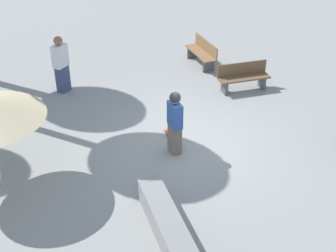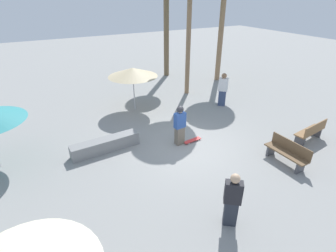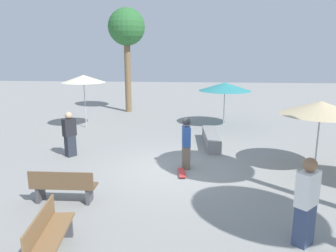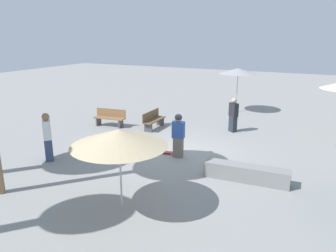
% 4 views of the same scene
% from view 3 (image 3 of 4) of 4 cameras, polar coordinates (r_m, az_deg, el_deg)
% --- Properties ---
extents(ground_plane, '(60.00, 60.00, 0.00)m').
position_cam_3_polar(ground_plane, '(10.45, 1.03, -7.63)').
color(ground_plane, gray).
extents(skater_main, '(0.46, 0.29, 1.66)m').
position_cam_3_polar(skater_main, '(10.33, 3.19, -2.68)').
color(skater_main, '#726656').
rests_on(skater_main, ground_plane).
extents(skateboard, '(0.82, 0.28, 0.07)m').
position_cam_3_polar(skateboard, '(10.07, 2.41, -8.11)').
color(skateboard, red).
rests_on(skateboard, ground_plane).
extents(concrete_ledge, '(2.65, 0.64, 0.50)m').
position_cam_3_polar(concrete_ledge, '(13.18, 7.50, -2.22)').
color(concrete_ledge, gray).
rests_on(concrete_ledge, ground_plane).
extents(bench_near, '(1.64, 0.63, 0.85)m').
position_cam_3_polar(bench_near, '(6.60, -20.03, -17.37)').
color(bench_near, '#47474C').
rests_on(bench_near, ground_plane).
extents(bench_far, '(0.47, 1.61, 0.85)m').
position_cam_3_polar(bench_far, '(8.57, -17.77, -9.98)').
color(bench_far, '#47474C').
rests_on(bench_far, ground_plane).
extents(shade_umbrella_cream, '(2.09, 2.09, 2.56)m').
position_cam_3_polar(shade_umbrella_cream, '(16.29, -14.49, 7.96)').
color(shade_umbrella_cream, '#B7B7BC').
rests_on(shade_umbrella_cream, ground_plane).
extents(shade_umbrella_tan, '(2.44, 2.44, 2.19)m').
position_cam_3_polar(shade_umbrella_tan, '(11.06, 25.07, 2.88)').
color(shade_umbrella_tan, '#B7B7BC').
rests_on(shade_umbrella_tan, ground_plane).
extents(shade_umbrella_teal, '(2.58, 2.58, 2.16)m').
position_cam_3_polar(shade_umbrella_teal, '(16.47, 9.87, 6.76)').
color(shade_umbrella_teal, '#B7B7BC').
rests_on(shade_umbrella_teal, ground_plane).
extents(palm_tree_far_back, '(2.18, 2.18, 6.16)m').
position_cam_3_polar(palm_tree_far_back, '(20.23, -7.22, 16.32)').
color(palm_tree_far_back, brown).
rests_on(palm_tree_far_back, ground_plane).
extents(bystander_watching, '(0.50, 0.46, 1.61)m').
position_cam_3_polar(bystander_watching, '(12.05, -16.75, -1.40)').
color(bystander_watching, '#282D38').
rests_on(bystander_watching, ground_plane).
extents(bystander_far, '(0.53, 0.53, 1.76)m').
position_cam_3_polar(bystander_far, '(6.87, 22.95, -12.14)').
color(bystander_far, '#38476B').
rests_on(bystander_far, ground_plane).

